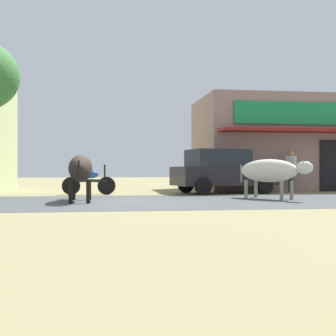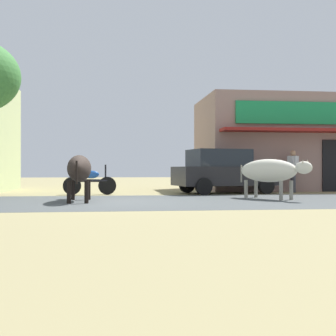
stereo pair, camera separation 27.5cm
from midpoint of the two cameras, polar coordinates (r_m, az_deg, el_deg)
ground at (r=13.06m, az=-8.33°, el=-4.12°), size 80.00×80.00×0.00m
asphalt_road at (r=13.06m, az=-8.33°, el=-4.11°), size 72.00×6.03×0.00m
storefront_right_club at (r=21.94m, az=14.14°, el=2.81°), size 8.10×5.50×4.06m
parked_hatchback_car at (r=17.63m, az=6.20°, el=-0.36°), size 4.04×2.42×1.64m
parked_motorcycle at (r=16.78m, az=-10.00°, el=-1.62°), size 1.87×0.25×1.07m
cow_near_brown at (r=13.29m, az=-11.18°, el=-0.11°), size 0.66×2.91×1.30m
cow_far_dark at (r=14.55m, az=11.79°, el=-0.35°), size 1.66×2.65×1.21m
pedestrian_by_shop at (r=18.93m, az=14.38°, el=0.04°), size 0.48×0.61×1.65m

